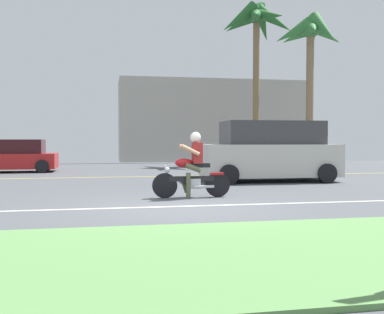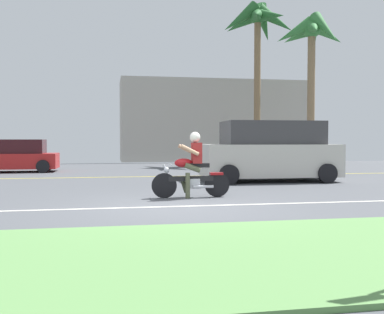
{
  "view_description": "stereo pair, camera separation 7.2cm",
  "coord_description": "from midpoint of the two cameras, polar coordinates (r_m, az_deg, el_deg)",
  "views": [
    {
      "loc": [
        -1.45,
        -9.35,
        1.43
      ],
      "look_at": [
        1.08,
        4.11,
        0.89
      ],
      "focal_mm": 42.19,
      "sensor_mm": 36.0,
      "label": 1
    },
    {
      "loc": [
        -1.38,
        -9.37,
        1.43
      ],
      "look_at": [
        1.08,
        4.11,
        0.89
      ],
      "focal_mm": 42.19,
      "sensor_mm": 36.0,
      "label": 2
    }
  ],
  "objects": [
    {
      "name": "ground",
      "position": [
        12.52,
        -3.8,
        -4.41
      ],
      "size": [
        56.0,
        30.0,
        0.04
      ],
      "primitive_type": "cube",
      "color": "#4C4F54"
    },
    {
      "name": "palm_tree_0",
      "position": [
        26.56,
        8.41,
        16.02
      ],
      "size": [
        4.41,
        4.2,
        9.27
      ],
      "color": "brown",
      "rests_on": "ground"
    },
    {
      "name": "parked_car_1",
      "position": [
        21.25,
        -21.29,
        0.04
      ],
      "size": [
        3.69,
        1.81,
        1.43
      ],
      "color": "#AD1E1E",
      "rests_on": "ground"
    },
    {
      "name": "motorcyclist",
      "position": [
        11.07,
        0.14,
        -1.63
      ],
      "size": [
        1.93,
        0.63,
        1.62
      ],
      "color": "black",
      "rests_on": "ground"
    },
    {
      "name": "lane_line_far",
      "position": [
        17.4,
        -5.65,
        -2.48
      ],
      "size": [
        50.4,
        0.12,
        0.01
      ],
      "primitive_type": "cube",
      "color": "yellow",
      "rests_on": "ground"
    },
    {
      "name": "suv_nearby",
      "position": [
        15.71,
        9.97,
        0.61
      ],
      "size": [
        4.81,
        2.34,
        2.05
      ],
      "color": "beige",
      "rests_on": "ground"
    },
    {
      "name": "grass_median",
      "position": [
        5.62,
        4.7,
        -12.16
      ],
      "size": [
        56.0,
        3.8,
        0.06
      ],
      "primitive_type": "cube",
      "color": "#5B8C4C",
      "rests_on": "ground"
    },
    {
      "name": "lane_line_near",
      "position": [
        9.65,
        -1.8,
        -6.25
      ],
      "size": [
        50.4,
        0.12,
        0.01
      ],
      "primitive_type": "cube",
      "color": "silver",
      "rests_on": "ground"
    },
    {
      "name": "palm_tree_1",
      "position": [
        27.61,
        14.96,
        14.1
      ],
      "size": [
        4.45,
        4.36,
        8.64
      ],
      "color": "#846B4C",
      "rests_on": "ground"
    },
    {
      "name": "building_far",
      "position": [
        31.19,
        2.73,
        4.55
      ],
      "size": [
        12.61,
        4.0,
        5.38
      ],
      "primitive_type": "cube",
      "color": "#A8A399",
      "rests_on": "ground"
    }
  ]
}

